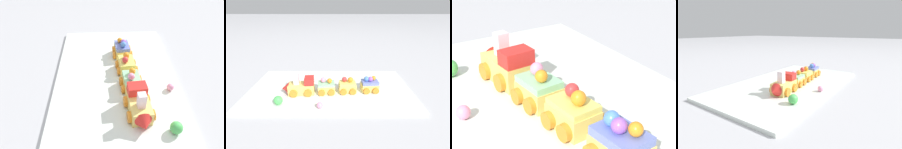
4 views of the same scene
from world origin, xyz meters
TOP-DOWN VIEW (x-y plane):
  - ground_plane at (0.00, 0.00)m, footprint 10.00×10.00m
  - display_board at (0.00, 0.00)m, footprint 0.68×0.38m
  - cake_train_locomotive at (0.12, 0.05)m, footprint 0.13×0.08m
  - cake_car_mint at (0.01, 0.04)m, footprint 0.07×0.07m
  - cake_car_lemon at (-0.07, 0.04)m, footprint 0.07×0.07m
  - cake_car_blueberry at (-0.16, 0.03)m, footprint 0.07×0.07m
  - gumball_pink at (0.03, 0.16)m, footprint 0.02×0.02m
  - gumball_green at (0.18, 0.14)m, footprint 0.03×0.03m

SIDE VIEW (x-z plane):
  - ground_plane at x=0.00m, z-range 0.00..0.00m
  - display_board at x=0.00m, z-range 0.00..0.01m
  - gumball_pink at x=0.03m, z-range 0.01..0.03m
  - gumball_green at x=0.18m, z-range 0.01..0.04m
  - cake_car_lemon at x=-0.07m, z-range 0.00..0.07m
  - cake_car_mint at x=0.01m, z-range 0.00..0.07m
  - cake_car_blueberry at x=-0.16m, z-range 0.00..0.07m
  - cake_train_locomotive at x=0.12m, z-range 0.00..0.08m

